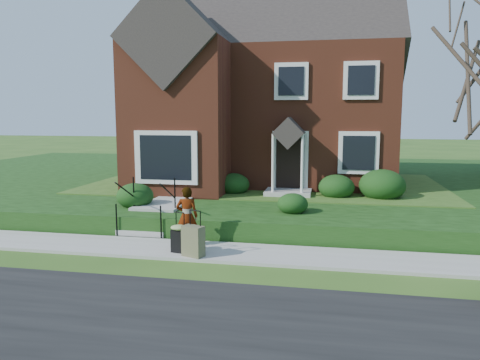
% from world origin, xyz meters
% --- Properties ---
extents(ground, '(120.00, 120.00, 0.00)m').
position_xyz_m(ground, '(0.00, 0.00, 0.00)').
color(ground, '#2D5119').
rests_on(ground, ground).
extents(street, '(60.00, 6.00, 0.01)m').
position_xyz_m(street, '(0.00, -5.00, 0.01)').
color(street, black).
rests_on(street, ground).
extents(sidewalk, '(60.00, 1.60, 0.08)m').
position_xyz_m(sidewalk, '(0.00, 0.00, 0.04)').
color(sidewalk, '#9E9B93').
rests_on(sidewalk, ground).
extents(terrace, '(44.00, 20.00, 0.60)m').
position_xyz_m(terrace, '(4.00, 10.90, 0.30)').
color(terrace, black).
rests_on(terrace, ground).
extents(walkway, '(1.20, 6.00, 0.06)m').
position_xyz_m(walkway, '(-2.50, 5.00, 0.63)').
color(walkway, '#9E9B93').
rests_on(walkway, terrace).
extents(main_house, '(10.40, 10.20, 9.40)m').
position_xyz_m(main_house, '(-0.21, 9.61, 5.26)').
color(main_house, brown).
rests_on(main_house, terrace).
extents(front_steps, '(1.40, 2.02, 1.50)m').
position_xyz_m(front_steps, '(-2.50, 1.84, 0.47)').
color(front_steps, '#9E9B93').
rests_on(front_steps, ground).
extents(foundation_shrubs, '(10.05, 4.35, 1.10)m').
position_xyz_m(foundation_shrubs, '(0.53, 4.90, 1.07)').
color(foundation_shrubs, '#14340F').
rests_on(foundation_shrubs, terrace).
extents(woman, '(0.61, 0.45, 1.54)m').
position_xyz_m(woman, '(-0.93, 0.29, 0.85)').
color(woman, '#999999').
rests_on(woman, sidewalk).
extents(suitcase_black, '(0.47, 0.41, 0.99)m').
position_xyz_m(suitcase_black, '(-0.94, -0.34, 0.47)').
color(suitcase_black, black).
rests_on(suitcase_black, sidewalk).
extents(suitcase_olive, '(0.58, 0.45, 1.11)m').
position_xyz_m(suitcase_olive, '(-0.50, -0.58, 0.45)').
color(suitcase_olive, brown).
rests_on(suitcase_olive, sidewalk).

